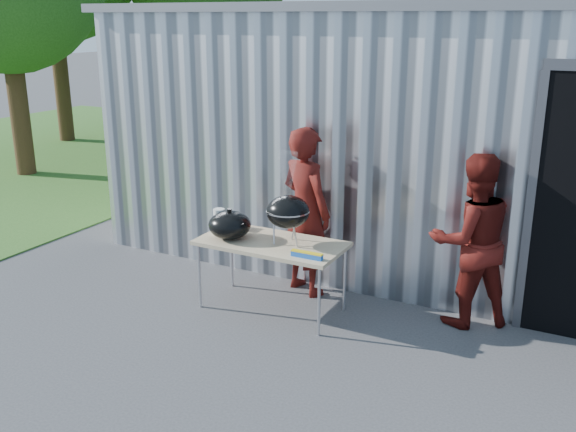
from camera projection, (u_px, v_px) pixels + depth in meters
The scene contains 11 objects.
ground at pixel (252, 353), 5.87m from camera, with size 80.00×80.00×0.00m, color #3E3E40.
building at pixel (475, 123), 8.90m from camera, with size 8.20×6.20×3.10m.
grass_patch at pixel (51, 149), 14.93m from camera, with size 10.00×12.00×0.02m, color #2D591E.
folding_table at pixel (271, 245), 6.56m from camera, with size 1.50×0.75×0.75m.
kettle_grill at pixel (288, 204), 6.37m from camera, with size 0.44×0.44×0.94m.
grill_lid at pixel (230, 225), 6.62m from camera, with size 0.44×0.44×0.32m.
paper_towels at pixel (219, 222), 6.73m from camera, with size 0.12×0.12×0.28m, color white.
white_tub at pixel (236, 224), 6.95m from camera, with size 0.20×0.15×0.10m, color white.
foil_box at pixel (307, 255), 6.10m from camera, with size 0.32×0.05×0.06m.
person_cook at pixel (306, 211), 6.96m from camera, with size 0.68×0.44×1.85m, color #4F110D.
person_bystander at pixel (471, 241), 6.23m from camera, with size 0.84×0.66×1.73m, color #4F110D.
Camera 1 is at (2.72, -4.49, 2.94)m, focal length 40.00 mm.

